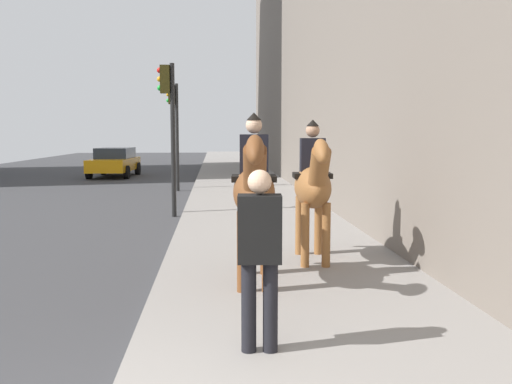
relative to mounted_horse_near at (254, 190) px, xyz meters
name	(u,v)px	position (x,y,z in m)	size (l,w,h in m)	color
mounted_horse_near	(254,190)	(0.00, 0.00, 0.00)	(2.15, 0.65, 2.30)	brown
mounted_horse_far	(313,184)	(1.25, -1.02, -0.05)	(2.15, 0.64, 2.24)	brown
pedestrian_greeting	(260,248)	(-2.32, 0.11, -0.31)	(0.29, 0.42, 1.70)	black
car_near_lane	(115,161)	(20.77, 5.52, -0.64)	(4.59, 2.16, 1.44)	orange
traffic_light_near_curb	(169,115)	(6.99, 1.67, 1.21)	(0.20, 0.44, 3.91)	black
traffic_light_far_curb	(175,120)	(13.51, 2.00, 1.26)	(0.20, 0.44, 3.98)	black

